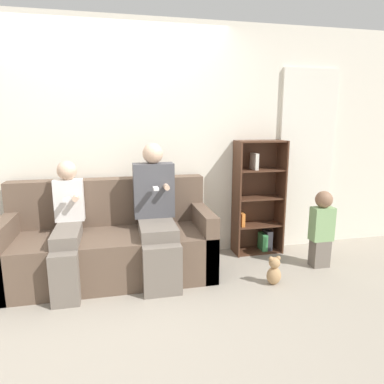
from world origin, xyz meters
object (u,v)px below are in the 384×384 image
(child_seated, at_px, (67,226))
(teddy_bear, at_px, (274,271))
(toddler_standing, at_px, (322,227))
(bookshelf, at_px, (257,201))
(adult_seated, at_px, (156,210))
(couch, at_px, (111,244))

(child_seated, relative_size, teddy_bear, 4.08)
(child_seated, distance_m, toddler_standing, 2.53)
(bookshelf, bearing_deg, toddler_standing, -49.41)
(adult_seated, xyz_separation_m, teddy_bear, (1.05, -0.42, -0.54))
(couch, relative_size, toddler_standing, 2.42)
(bookshelf, bearing_deg, child_seated, -167.34)
(child_seated, bearing_deg, bookshelf, 12.66)
(child_seated, height_order, toddler_standing, child_seated)
(child_seated, xyz_separation_m, teddy_bear, (1.87, -0.39, -0.45))
(teddy_bear, bearing_deg, bookshelf, 78.36)
(couch, bearing_deg, bookshelf, 10.09)
(bookshelf, bearing_deg, teddy_bear, -101.64)
(couch, bearing_deg, child_seated, -156.57)
(couch, bearing_deg, teddy_bear, -20.21)
(couch, xyz_separation_m, adult_seated, (0.44, -0.13, 0.35))
(adult_seated, height_order, child_seated, adult_seated)
(bookshelf, bearing_deg, couch, -169.91)
(toddler_standing, bearing_deg, couch, 172.92)
(child_seated, distance_m, bookshelf, 2.09)
(adult_seated, relative_size, teddy_bear, 4.64)
(child_seated, height_order, teddy_bear, child_seated)
(adult_seated, bearing_deg, bookshelf, 19.05)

